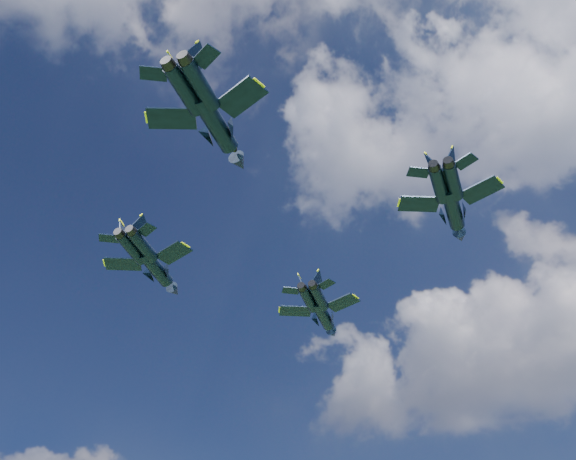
# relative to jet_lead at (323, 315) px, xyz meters

# --- Properties ---
(jet_lead) EXTENTS (12.01, 15.93, 3.75)m
(jet_lead) POSITION_rel_jet_lead_xyz_m (0.00, 0.00, 0.00)
(jet_lead) COLOR black
(jet_left) EXTENTS (12.75, 16.81, 3.97)m
(jet_left) POSITION_rel_jet_lead_xyz_m (-14.64, -20.84, 0.55)
(jet_left) COLOR black
(jet_right) EXTENTS (12.48, 16.45, 3.88)m
(jet_right) POSITION_rel_jet_lead_xyz_m (24.86, -13.78, -0.48)
(jet_right) COLOR black
(jet_slot) EXTENTS (14.07, 18.41, 4.36)m
(jet_slot) POSITION_rel_jet_lead_xyz_m (6.68, -37.75, 1.51)
(jet_slot) COLOR black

